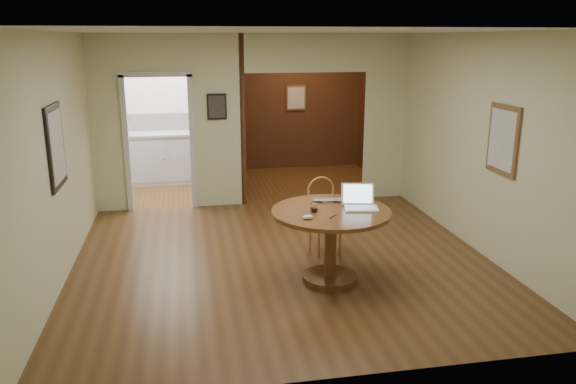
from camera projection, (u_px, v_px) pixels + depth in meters
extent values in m
plane|color=#4E2F16|center=(283.00, 260.00, 6.86)|extent=(5.00, 5.00, 0.00)
plane|color=silver|center=(282.00, 31.00, 6.14)|extent=(5.00, 5.00, 0.00)
plane|color=beige|center=(341.00, 217.00, 4.13)|extent=(5.00, 0.00, 5.00)
plane|color=beige|center=(55.00, 160.00, 6.06)|extent=(0.00, 5.00, 5.00)
plane|color=beige|center=(481.00, 145.00, 6.94)|extent=(0.00, 5.00, 5.00)
cube|color=beige|center=(108.00, 125.00, 8.48)|extent=(0.50, 2.70, 0.04)
cube|color=beige|center=(217.00, 122.00, 8.77)|extent=(0.80, 2.70, 0.04)
cube|color=beige|center=(385.00, 118.00, 9.25)|extent=(0.70, 2.70, 0.04)
plane|color=white|center=(171.00, 108.00, 10.53)|extent=(2.70, 0.00, 2.70)
plane|color=#3A2111|center=(296.00, 103.00, 11.44)|extent=(2.70, 0.00, 2.70)
cube|color=#3A2111|center=(235.00, 112.00, 10.02)|extent=(0.08, 2.50, 2.70)
cube|color=black|center=(56.00, 147.00, 6.03)|extent=(0.03, 0.70, 0.90)
cube|color=brown|center=(503.00, 140.00, 6.42)|extent=(0.03, 0.60, 0.80)
cube|color=black|center=(217.00, 107.00, 8.68)|extent=(0.30, 0.03, 0.40)
cube|color=white|center=(296.00, 98.00, 11.40)|extent=(0.40, 0.03, 0.50)
cube|color=white|center=(171.00, 122.00, 10.58)|extent=(2.00, 0.02, 0.32)
cylinder|color=brown|center=(330.00, 277.00, 6.31)|extent=(0.61, 0.61, 0.05)
cylinder|color=brown|center=(330.00, 246.00, 6.21)|extent=(0.13, 0.13, 0.71)
cylinder|color=brown|center=(331.00, 212.00, 6.11)|extent=(1.31, 1.31, 0.04)
cylinder|color=#A46A3A|center=(325.00, 220.00, 7.01)|extent=(0.47, 0.47, 0.03)
cylinder|color=#A46A3A|center=(319.00, 241.00, 6.89)|extent=(0.03, 0.03, 0.43)
cylinder|color=#A46A3A|center=(340.00, 238.00, 6.98)|extent=(0.03, 0.03, 0.43)
cylinder|color=#A46A3A|center=(310.00, 234.00, 7.15)|extent=(0.03, 0.03, 0.43)
cylinder|color=#A46A3A|center=(331.00, 231.00, 7.24)|extent=(0.03, 0.03, 0.43)
cylinder|color=#A46A3A|center=(309.00, 204.00, 7.03)|extent=(0.03, 0.03, 0.35)
cylinder|color=#A46A3A|center=(333.00, 201.00, 7.14)|extent=(0.03, 0.03, 0.35)
torus|color=#A46A3A|center=(321.00, 191.00, 7.06)|extent=(0.37, 0.09, 0.37)
cube|color=silver|center=(361.00, 208.00, 6.14)|extent=(0.40, 0.32, 0.02)
cube|color=silver|center=(362.00, 208.00, 6.10)|extent=(0.33, 0.19, 0.00)
cube|color=silver|center=(358.00, 194.00, 6.25)|extent=(0.37, 0.13, 0.24)
cube|color=#8D9FB4|center=(358.00, 194.00, 6.24)|extent=(0.32, 0.10, 0.20)
imported|color=#B5B5BA|center=(328.00, 201.00, 6.38)|extent=(0.37, 0.28, 0.03)
ellipsoid|color=silver|center=(308.00, 217.00, 5.79)|extent=(0.12, 0.07, 0.05)
cylinder|color=#0B0C51|center=(333.00, 217.00, 5.87)|extent=(0.10, 0.11, 0.01)
cube|color=silver|center=(173.00, 158.00, 10.49)|extent=(2.00, 0.55, 0.90)
cube|color=#B7B7B3|center=(172.00, 134.00, 10.36)|extent=(2.06, 0.60, 0.04)
sphere|color=#B20C0C|center=(164.00, 159.00, 10.17)|extent=(0.03, 0.03, 0.03)
sphere|color=#B20C0C|center=(220.00, 157.00, 10.35)|extent=(0.03, 0.03, 0.03)
ellipsoid|color=beige|center=(200.00, 123.00, 10.40)|extent=(0.38, 0.35, 0.32)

